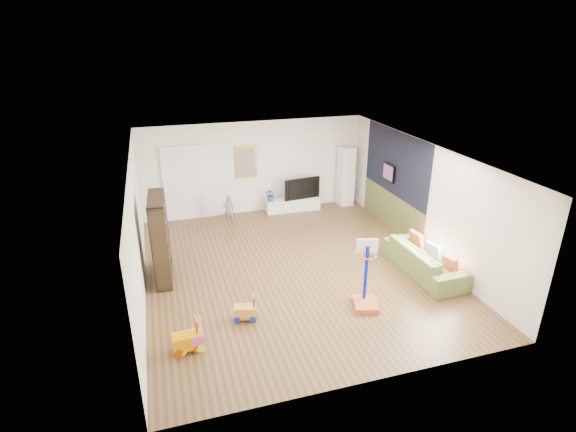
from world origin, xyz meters
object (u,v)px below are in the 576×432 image
object	(u,v)px
sofa	(424,260)
basketball_hoop	(368,276)
media_console	(293,204)
bookshelf	(160,239)

from	to	relation	value
sofa	basketball_hoop	world-z (taller)	basketball_hoop
media_console	basketball_hoop	bearing A→B (deg)	-90.46
bookshelf	media_console	bearing A→B (deg)	39.90
sofa	basketball_hoop	distance (m)	2.06
media_console	sofa	size ratio (longest dim) A/B	0.75
media_console	bookshelf	bearing A→B (deg)	-141.35
bookshelf	basketball_hoop	size ratio (longest dim) A/B	1.35
basketball_hoop	sofa	bearing A→B (deg)	40.38
bookshelf	basketball_hoop	bearing A→B (deg)	-29.33
media_console	sofa	world-z (taller)	sofa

